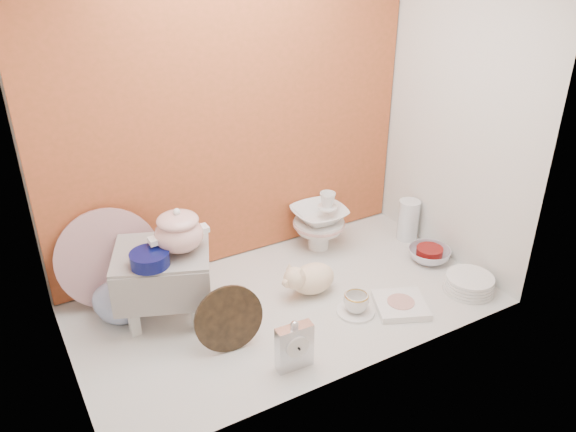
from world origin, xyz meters
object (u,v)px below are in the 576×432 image
at_px(plush_pig, 313,278).
at_px(gold_rim_teacup, 356,302).
at_px(porcelain_tower, 319,221).
at_px(dinner_plate_stack, 469,283).
at_px(floral_platter, 109,259).
at_px(crystal_bowl, 429,255).
at_px(soup_tureen, 179,230).
at_px(blue_white_vase, 120,293).
at_px(step_stool, 165,284).
at_px(mantel_clock, 294,345).

xyz_separation_m(plush_pig, gold_rim_teacup, (0.08, -0.22, -0.02)).
bearing_deg(plush_pig, gold_rim_teacup, -48.61).
xyz_separation_m(gold_rim_teacup, porcelain_tower, (0.15, 0.54, 0.10)).
bearing_deg(plush_pig, dinner_plate_stack, -7.15).
distance_m(floral_platter, porcelain_tower, 1.03).
distance_m(dinner_plate_stack, crystal_bowl, 0.29).
bearing_deg(soup_tureen, crystal_bowl, -7.99).
bearing_deg(floral_platter, crystal_bowl, -16.64).
bearing_deg(soup_tureen, blue_white_vase, 151.36).
bearing_deg(floral_platter, step_stool, -52.52).
bearing_deg(step_stool, floral_platter, 149.40).
relative_size(blue_white_vase, dinner_plate_stack, 1.05).
distance_m(blue_white_vase, mantel_clock, 0.79).
xyz_separation_m(mantel_clock, porcelain_tower, (0.55, 0.70, 0.05)).
bearing_deg(porcelain_tower, plush_pig, -125.81).
bearing_deg(gold_rim_teacup, dinner_plate_stack, -12.12).
bearing_deg(step_stool, porcelain_tower, 32.78).
height_order(blue_white_vase, dinner_plate_stack, blue_white_vase).
distance_m(soup_tureen, plush_pig, 0.66).
bearing_deg(crystal_bowl, soup_tureen, 172.01).
height_order(blue_white_vase, plush_pig, blue_white_vase).
bearing_deg(gold_rim_teacup, porcelain_tower, 74.20).
relative_size(blue_white_vase, gold_rim_teacup, 2.24).
relative_size(step_stool, soup_tureen, 1.62).
height_order(soup_tureen, crystal_bowl, soup_tureen).
bearing_deg(step_stool, dinner_plate_stack, 0.32).
xyz_separation_m(soup_tureen, mantel_clock, (0.24, -0.49, -0.31)).
xyz_separation_m(step_stool, porcelain_tower, (0.86, 0.16, -0.01)).
bearing_deg(porcelain_tower, crystal_bowl, -42.59).
distance_m(step_stool, gold_rim_teacup, 0.81).
distance_m(step_stool, crystal_bowl, 1.29).
bearing_deg(blue_white_vase, floral_platter, 89.68).
bearing_deg(mantel_clock, step_stool, 123.09).
bearing_deg(plush_pig, porcelain_tower, 75.22).
height_order(plush_pig, porcelain_tower, porcelain_tower).
distance_m(soup_tureen, porcelain_tower, 0.86).
distance_m(step_stool, plush_pig, 0.65).
distance_m(plush_pig, dinner_plate_stack, 0.71).
xyz_separation_m(plush_pig, dinner_plate_stack, (0.62, -0.33, -0.04)).
height_order(soup_tureen, mantel_clock, soup_tureen).
bearing_deg(crystal_bowl, mantel_clock, -161.19).
bearing_deg(floral_platter, plush_pig, -25.56).
relative_size(mantel_clock, crystal_bowl, 1.01).
height_order(soup_tureen, gold_rim_teacup, soup_tureen).
distance_m(soup_tureen, floral_platter, 0.40).
relative_size(blue_white_vase, porcelain_tower, 0.79).
bearing_deg(mantel_clock, floral_platter, 125.39).
bearing_deg(plush_pig, soup_tureen, -170.99).
bearing_deg(floral_platter, gold_rim_teacup, -34.34).
distance_m(gold_rim_teacup, crystal_bowl, 0.59).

